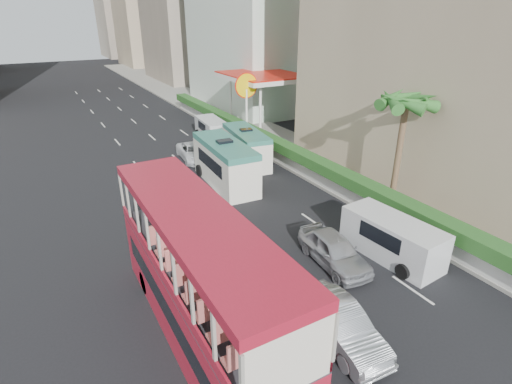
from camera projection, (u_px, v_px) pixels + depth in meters
ground_plane at (331, 285)px, 17.39m from camera, size 200.00×200.00×0.00m
double_decker_bus at (199, 278)px, 13.65m from camera, size 2.50×11.00×5.06m
car_silver_lane_a at (338, 339)px, 14.49m from camera, size 1.82×4.45×1.43m
car_silver_lane_b at (333, 263)px, 18.86m from camera, size 2.14×4.50×1.48m
van_asset at (195, 160)px, 32.10m from camera, size 2.55×4.74×1.26m
minibus_near at (225, 164)px, 27.00m from camera, size 2.61×6.80×2.96m
minibus_far at (246, 147)px, 30.87m from camera, size 2.75×6.08×2.60m
panel_van_near at (392, 238)px, 19.06m from camera, size 2.35×5.04×1.96m
panel_van_far at (212, 129)px, 36.93m from camera, size 2.24×4.76×1.84m
sidewalk at (244, 126)px, 41.21m from camera, size 6.00×120.00×0.18m
kerb_wall at (279, 155)px, 30.99m from camera, size 0.30×44.00×1.00m
hedge at (279, 145)px, 30.64m from camera, size 1.10×44.00×0.70m
palm_tree at (398, 156)px, 22.66m from camera, size 0.36×0.36×6.40m
shell_station at (263, 103)px, 38.98m from camera, size 6.50×8.00×5.50m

